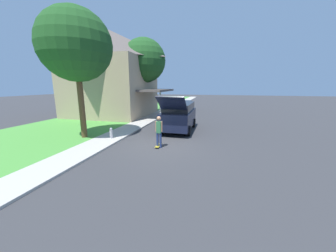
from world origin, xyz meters
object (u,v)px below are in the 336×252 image
object	(u,v)px
suv_parked	(179,116)
fire_hydrant	(111,133)
car_down_street	(186,106)
skateboarder	(159,130)
lawn_tree_near	(76,46)
lawn_tree_far	(144,61)
skateboard	(158,145)

from	to	relation	value
suv_parked	fire_hydrant	world-z (taller)	suv_parked
suv_parked	car_down_street	bearing A→B (deg)	96.68
skateboarder	fire_hydrant	world-z (taller)	skateboarder
lawn_tree_near	fire_hydrant	size ratio (longest dim) A/B	11.37
lawn_tree_far	suv_parked	bearing A→B (deg)	-49.35
lawn_tree_far	car_down_street	bearing A→B (deg)	58.88
lawn_tree_near	suv_parked	xyz separation A→B (m)	(5.58, 3.71, -4.57)
lawn_tree_near	suv_parked	distance (m)	8.11
car_down_street	skateboarder	bearing A→B (deg)	-86.02
lawn_tree_near	car_down_street	distance (m)	17.02
car_down_street	skateboarder	world-z (taller)	skateboarder
skateboard	fire_hydrant	size ratio (longest dim) A/B	1.17
fire_hydrant	skateboard	bearing A→B (deg)	-10.86
lawn_tree_far	suv_parked	distance (m)	9.15
car_down_street	skateboard	xyz separation A→B (m)	(1.07, -16.18, -0.54)
suv_parked	skateboarder	bearing A→B (deg)	-93.61
suv_parked	skateboard	size ratio (longest dim) A/B	6.62
lawn_tree_near	skateboard	xyz separation A→B (m)	(5.24, -0.48, -5.63)
skateboarder	skateboard	size ratio (longest dim) A/B	2.20
suv_parked	skateboard	xyz separation A→B (m)	(-0.34, -4.20, -1.06)
lawn_tree_far	lawn_tree_near	bearing A→B (deg)	-93.02
skateboard	lawn_tree_near	bearing A→B (deg)	174.71
suv_parked	skateboarder	xyz separation A→B (m)	(-0.27, -4.30, -0.15)
suv_parked	skateboard	world-z (taller)	suv_parked
lawn_tree_far	skateboard	bearing A→B (deg)	-64.90
lawn_tree_far	suv_parked	xyz separation A→B (m)	(5.07, -5.91, -4.82)
car_down_street	skateboarder	size ratio (longest dim) A/B	2.29
car_down_street	skateboard	size ratio (longest dim) A/B	5.04
car_down_street	fire_hydrant	size ratio (longest dim) A/B	5.90
lawn_tree_far	car_down_street	xyz separation A→B (m)	(3.67, 6.07, -5.34)
car_down_street	skateboard	distance (m)	16.22
lawn_tree_near	skateboard	distance (m)	7.71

